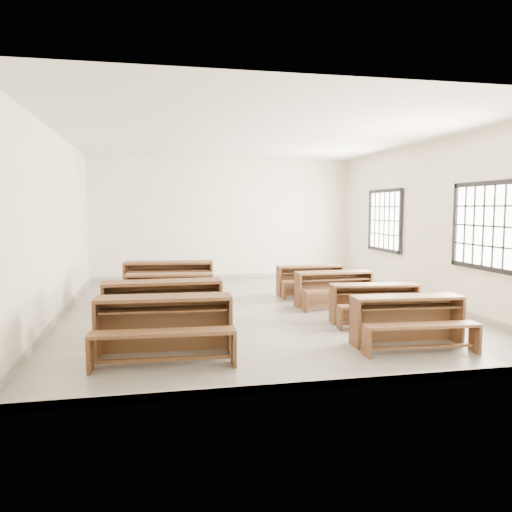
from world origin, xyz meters
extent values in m
plane|color=gray|center=(0.00, 0.00, 0.00)|extent=(8.50, 8.50, 0.00)
cube|color=silver|center=(0.00, 0.00, 3.18)|extent=(7.00, 8.50, 0.05)
cube|color=silver|center=(0.00, 4.22, 1.60)|extent=(7.00, 0.05, 3.20)
cube|color=silver|center=(0.00, -4.22, 1.60)|extent=(7.00, 0.05, 3.20)
cube|color=silver|center=(-3.48, 0.00, 1.60)|extent=(0.05, 8.50, 3.20)
cube|color=silver|center=(3.48, 0.00, 1.60)|extent=(0.05, 8.50, 3.20)
cube|color=gray|center=(0.00, 4.23, 0.05)|extent=(7.00, 0.04, 0.10)
cube|color=gray|center=(0.00, -4.23, 0.05)|extent=(7.00, 0.04, 0.10)
cube|color=gray|center=(-3.48, 0.00, 0.05)|extent=(0.04, 8.50, 0.10)
cube|color=gray|center=(3.48, 0.00, 0.05)|extent=(0.04, 8.50, 0.10)
cube|color=white|center=(3.47, -1.80, 1.60)|extent=(0.02, 1.50, 1.30)
cube|color=black|center=(3.45, -1.80, 2.29)|extent=(0.06, 1.62, 0.08)
cube|color=black|center=(3.45, -1.80, 0.91)|extent=(0.06, 1.62, 0.08)
cube|color=black|center=(3.45, -1.01, 1.60)|extent=(0.06, 0.08, 1.46)
cube|color=white|center=(3.47, 1.80, 1.60)|extent=(0.02, 1.50, 1.30)
cube|color=black|center=(3.45, 1.80, 2.29)|extent=(0.06, 1.62, 0.08)
cube|color=black|center=(3.45, 1.80, 0.91)|extent=(0.06, 1.62, 0.08)
cube|color=black|center=(3.45, 1.01, 1.60)|extent=(0.06, 0.08, 1.46)
cube|color=black|center=(3.45, 2.59, 1.60)|extent=(0.06, 0.08, 1.46)
cube|color=brown|center=(-1.75, -2.67, 0.75)|extent=(1.74, 0.52, 0.04)
cube|color=brown|center=(-1.74, -2.48, 0.36)|extent=(1.72, 0.14, 0.73)
cube|color=brown|center=(-2.58, -2.63, 0.36)|extent=(0.07, 0.43, 0.73)
cube|color=brown|center=(-0.91, -2.72, 0.36)|extent=(0.07, 0.43, 0.73)
cube|color=brown|center=(-1.75, -2.70, 0.60)|extent=(1.60, 0.41, 0.02)
cube|color=brown|center=(-1.78, -3.20, 0.43)|extent=(1.73, 0.39, 0.04)
cube|color=brown|center=(-2.61, -3.15, 0.20)|extent=(0.06, 0.30, 0.41)
cube|color=brown|center=(-0.94, -3.24, 0.20)|extent=(0.06, 0.30, 0.41)
cube|color=brown|center=(-1.78, -3.20, 0.11)|extent=(1.59, 0.14, 0.04)
cube|color=brown|center=(-1.75, -1.47, 0.77)|extent=(1.78, 0.48, 0.04)
cube|color=brown|center=(-1.75, -1.27, 0.38)|extent=(1.77, 0.08, 0.75)
cube|color=brown|center=(-2.61, -1.48, 0.38)|extent=(0.05, 0.44, 0.75)
cube|color=brown|center=(-0.89, -1.45, 0.38)|extent=(0.05, 0.44, 0.75)
cube|color=brown|center=(-1.75, -1.49, 0.62)|extent=(1.64, 0.36, 0.02)
cube|color=brown|center=(-1.74, -2.01, 0.44)|extent=(1.78, 0.34, 0.04)
cube|color=brown|center=(-2.60, -2.03, 0.21)|extent=(0.05, 0.31, 0.42)
cube|color=brown|center=(-0.87, -1.99, 0.21)|extent=(0.05, 0.31, 0.42)
cube|color=brown|center=(-1.74, -2.01, 0.11)|extent=(1.64, 0.09, 0.04)
cube|color=brown|center=(-1.60, 0.03, 0.69)|extent=(1.60, 0.54, 0.04)
cube|color=brown|center=(-1.58, 0.20, 0.33)|extent=(1.57, 0.19, 0.67)
cube|color=brown|center=(-2.36, 0.10, 0.33)|extent=(0.08, 0.39, 0.67)
cube|color=brown|center=(-0.83, -0.05, 0.33)|extent=(0.08, 0.39, 0.67)
cube|color=brown|center=(-1.60, 0.01, 0.55)|extent=(1.48, 0.43, 0.02)
cube|color=brown|center=(-1.64, -0.45, 0.39)|extent=(1.59, 0.42, 0.04)
cube|color=brown|center=(-2.41, -0.38, 0.19)|extent=(0.07, 0.28, 0.37)
cube|color=brown|center=(-0.88, -0.52, 0.19)|extent=(0.07, 0.28, 0.37)
cube|color=brown|center=(-1.64, -0.45, 0.10)|extent=(1.45, 0.19, 0.04)
cube|color=brown|center=(-1.58, 1.21, 0.78)|extent=(1.82, 0.61, 0.04)
cube|color=brown|center=(-1.56, 1.41, 0.38)|extent=(1.79, 0.21, 0.76)
cube|color=brown|center=(-2.44, 1.29, 0.38)|extent=(0.09, 0.45, 0.76)
cube|color=brown|center=(-0.71, 1.13, 0.38)|extent=(0.09, 0.45, 0.76)
cube|color=brown|center=(-1.58, 1.18, 0.63)|extent=(1.68, 0.49, 0.02)
cube|color=brown|center=(-1.63, 0.66, 0.45)|extent=(1.81, 0.48, 0.04)
cube|color=brown|center=(-2.49, 0.74, 0.21)|extent=(0.07, 0.32, 0.42)
cube|color=brown|center=(-0.76, 0.58, 0.21)|extent=(0.07, 0.32, 0.42)
cube|color=brown|center=(-1.63, 0.66, 0.11)|extent=(1.65, 0.21, 0.04)
cube|color=brown|center=(1.55, -2.83, 0.67)|extent=(1.55, 0.49, 0.04)
cube|color=brown|center=(1.56, -2.66, 0.32)|extent=(1.52, 0.15, 0.65)
cube|color=brown|center=(0.80, -2.78, 0.32)|extent=(0.07, 0.38, 0.65)
cube|color=brown|center=(2.29, -2.89, 0.32)|extent=(0.07, 0.38, 0.65)
cube|color=brown|center=(1.55, -2.85, 0.53)|extent=(1.43, 0.39, 0.02)
cube|color=brown|center=(1.51, -3.30, 0.38)|extent=(1.54, 0.37, 0.04)
cube|color=brown|center=(0.77, -3.25, 0.18)|extent=(0.06, 0.27, 0.36)
cube|color=brown|center=(2.26, -3.35, 0.18)|extent=(0.06, 0.27, 0.36)
cube|color=brown|center=(1.51, -3.30, 0.10)|extent=(1.41, 0.15, 0.04)
cube|color=brown|center=(1.69, -1.48, 0.63)|extent=(1.46, 0.51, 0.04)
cube|color=brown|center=(1.71, -1.32, 0.30)|extent=(1.43, 0.19, 0.61)
cube|color=brown|center=(1.00, -1.41, 0.30)|extent=(0.07, 0.36, 0.61)
cube|color=brown|center=(2.38, -1.56, 0.30)|extent=(0.07, 0.36, 0.61)
cube|color=brown|center=(1.69, -1.50, 0.50)|extent=(1.35, 0.41, 0.02)
cube|color=brown|center=(1.64, -1.92, 0.36)|extent=(1.45, 0.40, 0.04)
cube|color=brown|center=(0.95, -1.85, 0.17)|extent=(0.06, 0.25, 0.34)
cube|color=brown|center=(2.34, -2.00, 0.17)|extent=(0.06, 0.25, 0.34)
cube|color=brown|center=(1.64, -1.92, 0.09)|extent=(1.32, 0.19, 0.04)
cube|color=brown|center=(1.54, 0.01, 0.65)|extent=(1.50, 0.42, 0.04)
cube|color=brown|center=(1.53, 0.18, 0.32)|extent=(1.49, 0.08, 0.63)
cube|color=brown|center=(0.81, -0.01, 0.32)|extent=(0.05, 0.37, 0.63)
cube|color=brown|center=(2.26, 0.03, 0.32)|extent=(0.05, 0.37, 0.63)
cube|color=brown|center=(1.54, -0.01, 0.52)|extent=(1.39, 0.32, 0.02)
cube|color=brown|center=(1.55, -0.44, 0.37)|extent=(1.50, 0.31, 0.04)
cube|color=brown|center=(0.83, -0.47, 0.18)|extent=(0.05, 0.26, 0.35)
cube|color=brown|center=(2.28, -0.42, 0.18)|extent=(0.05, 0.26, 0.35)
cube|color=brown|center=(1.55, -0.44, 0.09)|extent=(1.38, 0.09, 0.04)
cube|color=brown|center=(1.46, 1.28, 0.62)|extent=(1.43, 0.38, 0.04)
cube|color=brown|center=(1.46, 1.44, 0.30)|extent=(1.42, 0.06, 0.60)
cube|color=brown|center=(0.77, 1.29, 0.30)|extent=(0.04, 0.36, 0.60)
cube|color=brown|center=(2.15, 1.27, 0.30)|extent=(0.04, 0.36, 0.60)
cube|color=brown|center=(1.46, 1.27, 0.50)|extent=(1.32, 0.29, 0.02)
cube|color=brown|center=(1.45, 0.85, 0.36)|extent=(1.43, 0.27, 0.04)
cube|color=brown|center=(0.76, 0.86, 0.17)|extent=(0.04, 0.25, 0.34)
cube|color=brown|center=(2.15, 0.84, 0.17)|extent=(0.04, 0.25, 0.34)
cube|color=brown|center=(1.45, 0.85, 0.09)|extent=(1.32, 0.06, 0.04)
camera|label=1|loc=(-1.86, -9.06, 1.89)|focal=35.00mm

